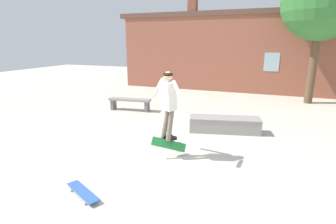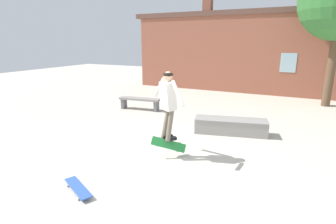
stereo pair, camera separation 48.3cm
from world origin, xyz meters
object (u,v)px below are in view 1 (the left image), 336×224
Objects in this scene: tree_right at (322,2)px; skate_ledge at (224,125)px; park_bench at (130,102)px; skateboard_resting at (83,192)px; skater at (168,100)px; skateboard_flipping at (169,144)px.

skate_ledge is (-2.79, -5.16, -3.91)m from tree_right.
skateboard_resting is at bearing -76.00° from park_bench.
skater reaches higher than park_bench.
skateboard_resting is at bearing -140.51° from skateboard_flipping.
tree_right is 3.41× the size of park_bench.
skateboard_flipping is at bearing -116.33° from tree_right.
tree_right is at bearing 36.80° from skateboard_flipping.
skate_ledge is at bearing 11.59° from skater.
tree_right reaches higher than skater.
park_bench reaches higher than skate_ledge.
skateboard_resting is at bearing -125.91° from skate_ledge.
skater is 2.54m from skateboard_resting.
skater is (-3.72, -7.40, -2.77)m from tree_right.
skater is 2.18× the size of skateboard_flipping.
skater is at bearing 99.38° from skateboard_flipping.
tree_right is at bearing 48.19° from skate_ledge.
tree_right is 8.61m from park_bench.
skateboard_flipping is (-0.90, -2.28, 0.11)m from skate_ledge.
park_bench is 1.90× the size of skateboard_resting.
tree_right is at bearing 7.57° from skater.
skate_ledge is 2.45m from skateboard_flipping.
skateboard_flipping reaches higher than skate_ledge.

